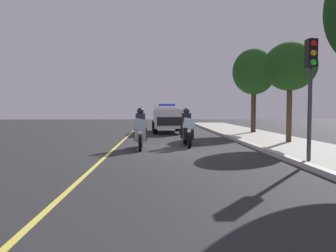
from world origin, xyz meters
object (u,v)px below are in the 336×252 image
(police_motorcycle_lead_right, at_px, (187,131))
(police_suv, at_px, (167,118))
(police_motorcycle_lead_left, at_px, (140,132))
(traffic_light, at_px, (311,72))
(tree_mid_block, at_px, (290,67))
(tree_far_back, at_px, (254,72))

(police_motorcycle_lead_right, bearing_deg, police_suv, -175.92)
(police_motorcycle_lead_right, bearing_deg, police_motorcycle_lead_left, -65.96)
(traffic_light, distance_m, tree_mid_block, 5.84)
(police_suv, height_order, traffic_light, traffic_light)
(tree_mid_block, bearing_deg, police_motorcycle_lead_right, -80.99)
(traffic_light, distance_m, tree_far_back, 12.29)
(police_motorcycle_lead_left, height_order, tree_far_back, tree_far_back)
(police_motorcycle_lead_right, bearing_deg, traffic_light, 34.34)
(police_motorcycle_lead_left, xyz_separation_m, tree_mid_block, (-1.69, 6.99, 2.96))
(police_motorcycle_lead_left, xyz_separation_m, traffic_light, (3.81, 5.25, 2.06))
(traffic_light, bearing_deg, police_motorcycle_lead_left, -126.00)
(police_motorcycle_lead_left, distance_m, police_suv, 9.63)
(police_motorcycle_lead_right, height_order, tree_far_back, tree_far_back)
(police_suv, relative_size, tree_far_back, 0.87)
(traffic_light, relative_size, tree_mid_block, 0.77)
(police_motorcycle_lead_left, distance_m, tree_mid_block, 7.78)
(tree_mid_block, bearing_deg, police_suv, -144.51)
(police_motorcycle_lead_right, relative_size, traffic_light, 0.59)
(police_suv, xyz_separation_m, traffic_light, (13.33, 3.84, 1.69))
(police_suv, bearing_deg, police_motorcycle_lead_left, -8.44)
(police_suv, bearing_deg, traffic_light, 16.06)
(police_suv, distance_m, tree_far_back, 6.81)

